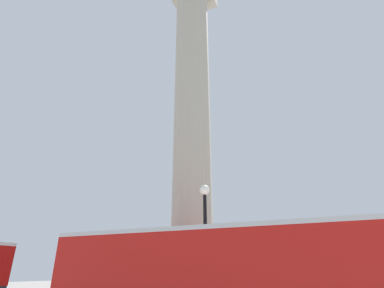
# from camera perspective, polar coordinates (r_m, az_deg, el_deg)

# --- Properties ---
(monument_column) EXTENTS (6.25, 6.25, 23.84)m
(monument_column) POSITION_cam_1_polar(r_m,az_deg,el_deg) (16.66, 0.00, -6.90)
(monument_column) COLOR #ADA593
(monument_column) RESTS_ON ground_plane
(street_lamp) EXTENTS (0.41, 0.41, 6.40)m
(street_lamp) POSITION_cam_1_polar(r_m,az_deg,el_deg) (11.80, 2.66, -21.61)
(street_lamp) COLOR black
(street_lamp) RESTS_ON ground_plane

